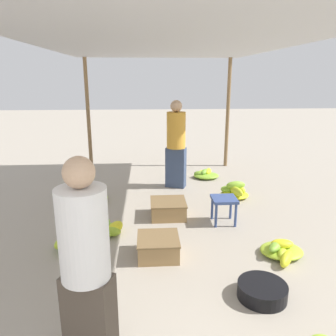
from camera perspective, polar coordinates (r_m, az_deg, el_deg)
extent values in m
cylinder|color=olive|center=(7.42, -13.73, 8.98)|extent=(0.08, 0.08, 2.39)
cylinder|color=olive|center=(7.53, 10.36, 9.26)|extent=(0.08, 0.08, 2.39)
cube|color=#B2B2B7|center=(4.37, -0.19, 21.11)|extent=(3.48, 6.25, 0.04)
cube|color=#4C4238|center=(2.57, -13.41, -24.55)|extent=(0.39, 0.30, 0.71)
cylinder|color=white|center=(2.20, -14.51, -11.08)|extent=(0.42, 0.42, 0.62)
sphere|color=tan|center=(2.05, -15.28, -0.74)|extent=(0.20, 0.20, 0.20)
cube|color=#384C84|center=(4.63, 9.76, -5.36)|extent=(0.34, 0.34, 0.04)
cylinder|color=#384C84|center=(4.55, 8.36, -8.24)|extent=(0.04, 0.04, 0.34)
cylinder|color=#384C84|center=(4.62, 11.70, -8.07)|extent=(0.04, 0.04, 0.34)
cylinder|color=#384C84|center=(4.80, 7.69, -6.94)|extent=(0.04, 0.04, 0.34)
cylinder|color=#384C84|center=(4.86, 10.87, -6.80)|extent=(0.04, 0.04, 0.34)
cylinder|color=black|center=(3.37, 16.07, -19.85)|extent=(0.46, 0.46, 0.14)
ellipsoid|color=#AFCA2D|center=(4.16, -18.33, -12.38)|extent=(0.13, 0.23, 0.09)
ellipsoid|color=#8DBD33|center=(4.22, -16.13, -11.65)|extent=(0.34, 0.30, 0.12)
ellipsoid|color=#B7CD2B|center=(4.12, -15.93, -11.06)|extent=(0.28, 0.15, 0.15)
ellipsoid|color=#BED02A|center=(4.12, -17.18, -13.02)|extent=(0.21, 0.24, 0.11)
ellipsoid|color=#B1CB2C|center=(4.11, -18.15, -12.59)|extent=(0.19, 0.25, 0.10)
ellipsoid|color=#75B337|center=(4.20, -16.50, -12.69)|extent=(0.37, 0.32, 0.10)
ellipsoid|color=#8BBC33|center=(4.39, -10.77, -10.86)|extent=(0.23, 0.28, 0.11)
ellipsoid|color=yellow|center=(4.44, -9.18, -10.21)|extent=(0.27, 0.34, 0.14)
ellipsoid|color=yellow|center=(4.40, -13.03, -10.87)|extent=(0.19, 0.26, 0.13)
ellipsoid|color=#84B934|center=(4.50, -9.87, -10.13)|extent=(0.34, 0.25, 0.11)
ellipsoid|color=#92BF32|center=(4.56, -11.79, -9.90)|extent=(0.21, 0.29, 0.11)
ellipsoid|color=#88BB34|center=(4.52, -11.02, -9.68)|extent=(0.19, 0.34, 0.11)
ellipsoid|color=#99C231|center=(4.35, -10.24, -10.85)|extent=(0.32, 0.14, 0.13)
ellipsoid|color=#92BF32|center=(4.46, -11.07, -10.55)|extent=(0.41, 0.36, 0.10)
ellipsoid|color=#9BC230|center=(5.65, -12.82, -4.48)|extent=(0.13, 0.25, 0.10)
ellipsoid|color=#80B835|center=(5.62, -13.26, -4.63)|extent=(0.31, 0.34, 0.09)
ellipsoid|color=#84B934|center=(5.47, -11.65, -5.20)|extent=(0.22, 0.29, 0.11)
ellipsoid|color=#BCCF2B|center=(5.59, -12.61, -4.22)|extent=(0.27, 0.31, 0.11)
ellipsoid|color=#7EB735|center=(5.55, -12.47, -3.97)|extent=(0.19, 0.35, 0.10)
ellipsoid|color=#A6C72E|center=(5.61, -12.38, -5.09)|extent=(0.39, 0.34, 0.10)
ellipsoid|color=yellow|center=(4.09, 19.26, -12.32)|extent=(0.27, 0.18, 0.10)
ellipsoid|color=#7FB735|center=(4.05, 18.31, -12.72)|extent=(0.30, 0.32, 0.09)
ellipsoid|color=yellow|center=(3.94, 19.88, -14.67)|extent=(0.27, 0.32, 0.14)
ellipsoid|color=#B2CC2C|center=(4.04, 19.19, -13.88)|extent=(0.22, 0.27, 0.13)
ellipsoid|color=#A3C52F|center=(4.13, 19.15, -13.45)|extent=(0.49, 0.43, 0.10)
ellipsoid|color=#81B835|center=(6.70, 5.54, -1.00)|extent=(0.26, 0.20, 0.11)
ellipsoid|color=yellow|center=(6.79, 7.01, -0.61)|extent=(0.21, 0.31, 0.13)
ellipsoid|color=#B7CE2B|center=(6.81, 5.77, -0.95)|extent=(0.22, 0.35, 0.13)
ellipsoid|color=#74B337|center=(6.73, 6.47, -0.71)|extent=(0.26, 0.30, 0.12)
ellipsoid|color=#87BA34|center=(6.74, 6.67, -1.30)|extent=(0.51, 0.45, 0.10)
ellipsoid|color=#C8D428|center=(5.76, 12.43, -3.71)|extent=(0.21, 0.27, 0.14)
ellipsoid|color=yellow|center=(5.82, 10.98, -4.04)|extent=(0.31, 0.29, 0.13)
ellipsoid|color=#84B934|center=(5.74, 10.36, -3.65)|extent=(0.25, 0.15, 0.12)
ellipsoid|color=#C0D12A|center=(5.60, 11.83, -4.02)|extent=(0.22, 0.35, 0.15)
ellipsoid|color=#87BA34|center=(5.69, 11.71, -2.95)|extent=(0.34, 0.14, 0.14)
ellipsoid|color=yellow|center=(5.73, 11.48, -4.58)|extent=(0.48, 0.42, 0.10)
cube|color=#9E7A4C|center=(4.87, 0.03, -7.20)|extent=(0.50, 0.50, 0.22)
cube|color=brown|center=(4.82, 0.03, -5.89)|extent=(0.52, 0.52, 0.02)
cube|color=#9E7A4C|center=(3.87, -1.71, -13.65)|extent=(0.46, 0.46, 0.21)
cube|color=brown|center=(3.81, -1.73, -12.13)|extent=(0.48, 0.48, 0.02)
cube|color=#384766|center=(6.08, 1.38, 0.10)|extent=(0.40, 0.31, 0.74)
cylinder|color=gold|center=(5.93, 1.42, 6.60)|extent=(0.44, 0.44, 0.65)
sphere|color=tan|center=(5.88, 1.45, 10.73)|extent=(0.21, 0.21, 0.21)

